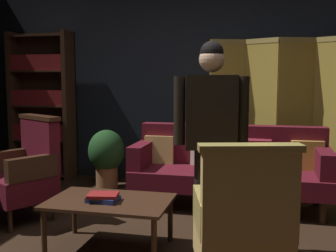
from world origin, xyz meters
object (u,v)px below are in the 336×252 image
object	(u,v)px
armchair_wing_left	(26,171)
standing_figure	(211,128)
armchair_gilt_accent	(243,227)
book_red_leather	(103,195)
coffee_table	(110,205)
velvet_couch	(229,165)
folding_screen	(295,114)
book_navy_cloth	(103,199)
bookshelf	(42,102)
potted_plant	(107,155)

from	to	relation	value
armchair_wing_left	standing_figure	distance (m)	2.01
armchair_gilt_accent	book_red_leather	distance (m)	1.26
armchair_wing_left	book_red_leather	world-z (taller)	armchair_wing_left
standing_figure	book_red_leather	xyz separation A→B (m)	(-0.85, -0.18, -0.55)
armchair_gilt_accent	armchair_wing_left	size ratio (longest dim) A/B	1.00
coffee_table	velvet_couch	bearing A→B (deg)	59.57
folding_screen	armchair_wing_left	world-z (taller)	folding_screen
book_navy_cloth	book_red_leather	xyz separation A→B (m)	(0.00, 0.00, 0.03)
folding_screen	book_navy_cloth	world-z (taller)	folding_screen
bookshelf	folding_screen	bearing A→B (deg)	-0.82
coffee_table	book_navy_cloth	distance (m)	0.09
coffee_table	armchair_wing_left	bearing A→B (deg)	154.53
armchair_gilt_accent	potted_plant	size ratio (longest dim) A/B	1.37
folding_screen	bookshelf	world-z (taller)	bookshelf
armchair_wing_left	potted_plant	size ratio (longest dim) A/B	1.37
book_red_leather	armchair_wing_left	bearing A→B (deg)	151.49
folding_screen	armchair_wing_left	bearing A→B (deg)	-148.56
folding_screen	standing_figure	xyz separation A→B (m)	(-0.77, -2.02, 0.04)
bookshelf	standing_figure	bearing A→B (deg)	-37.87
armchair_gilt_accent	coffee_table	bearing A→B (deg)	152.61
armchair_wing_left	book_navy_cloth	size ratio (longest dim) A/B	4.21
standing_figure	folding_screen	bearing A→B (deg)	69.09
potted_plant	folding_screen	bearing A→B (deg)	8.05
potted_plant	book_red_leather	xyz separation A→B (m)	(0.71, -1.87, 0.04)
book_navy_cloth	coffee_table	bearing A→B (deg)	56.84
bookshelf	book_navy_cloth	xyz separation A→B (m)	(1.81, -2.25, -0.64)
armchair_wing_left	standing_figure	size ratio (longest dim) A/B	0.61
coffee_table	armchair_wing_left	world-z (taller)	armchair_wing_left
velvet_couch	armchair_wing_left	world-z (taller)	armchair_wing_left
velvet_couch	potted_plant	bearing A→B (deg)	167.32
armchair_wing_left	potted_plant	distance (m)	1.35
potted_plant	book_navy_cloth	xyz separation A→B (m)	(0.71, -1.87, 0.01)
potted_plant	bookshelf	bearing A→B (deg)	161.08
armchair_gilt_accent	standing_figure	distance (m)	0.93
armchair_wing_left	potted_plant	bearing A→B (deg)	75.31
folding_screen	armchair_gilt_accent	bearing A→B (deg)	-99.90
armchair_wing_left	velvet_couch	bearing A→B (deg)	25.89
standing_figure	potted_plant	bearing A→B (deg)	132.65
armchair_gilt_accent	potted_plant	distance (m)	3.02
velvet_couch	armchair_wing_left	bearing A→B (deg)	-154.11
book_navy_cloth	book_red_leather	distance (m)	0.03
armchair_wing_left	standing_figure	xyz separation A→B (m)	(1.90, -0.39, 0.54)
velvet_couch	folding_screen	bearing A→B (deg)	43.46
book_navy_cloth	book_red_leather	size ratio (longest dim) A/B	1.04
velvet_couch	standing_figure	bearing A→B (deg)	-91.90
coffee_table	standing_figure	size ratio (longest dim) A/B	0.59
folding_screen	velvet_couch	distance (m)	1.13
coffee_table	armchair_gilt_accent	bearing A→B (deg)	-27.39
velvet_couch	coffee_table	distance (m)	1.69
coffee_table	book_navy_cloth	world-z (taller)	book_navy_cloth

